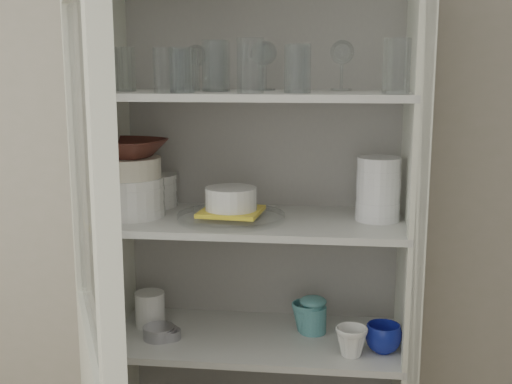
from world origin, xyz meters
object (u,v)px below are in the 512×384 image
Objects in this scene: white_ramekin at (231,199)px; mug_teal at (307,317)px; terracotta_bowl at (127,148)px; teal_jar at (313,317)px; goblet_3 at (342,63)px; plate_stack_back at (148,190)px; goblet_0 at (196,66)px; mug_white at (351,342)px; white_canister at (150,309)px; cream_bowl at (128,167)px; measuring_cups at (159,332)px; yellow_trivet at (231,212)px; plate_stack_front at (129,197)px; goblet_2 at (265,64)px; goblet_1 at (262,64)px; mug_blue at (383,338)px; grey_bowl_stack at (378,189)px; pantry_cabinet at (258,305)px; glass_platter at (231,216)px.

white_ramekin is 0.49m from mug_teal.
teal_jar is (0.60, 0.06, -0.57)m from terracotta_bowl.
plate_stack_back is at bearing 179.48° from goblet_3.
goblet_0 is 1.01m from mug_white.
teal_jar is 0.56m from white_canister.
goblet_0 is at bearing 133.85° from white_ramekin.
cream_bowl is 2.05× the size of measuring_cups.
terracotta_bowl is 0.39m from yellow_trivet.
goblet_0 is 0.48m from plate_stack_front.
goblet_2 reaches higher than plate_stack_front.
goblet_1 is 1.49× the size of mug_blue.
goblet_2 is 0.80× the size of cream_bowl.
goblet_0 is at bearing -8.71° from plate_stack_back.
goblet_1 reaches higher than plate_stack_front.
goblet_3 reaches higher than goblet_0.
goblet_3 is at bearing 48.04° from teal_jar.
terracotta_bowl is (-0.42, -0.11, -0.26)m from goblet_1.
grey_bowl_stack is at bearing -12.31° from goblet_2.
white_ramekin reaches higher than mug_white.
plate_stack_front is at bearing -126.86° from white_canister.
cream_bowl is at bearing -96.53° from plate_stack_back.
plate_stack_back is 0.85m from mug_white.
yellow_trivet is 0.93× the size of grey_bowl_stack.
mug_teal is at bearing 108.94° from mug_white.
white_canister is at bearing -174.33° from mug_teal.
goblet_3 is 0.59m from yellow_trivet.
plate_stack_back is 0.85× the size of terracotta_bowl.
goblet_2 is 0.94m from measuring_cups.
plate_stack_back is at bearing 139.65° from mug_white.
goblet_1 is at bearing 124.20° from mug_white.
grey_bowl_stack is at bearing 93.11° from mug_blue.
teal_jar is at bearing 170.93° from grey_bowl_stack.
grey_bowl_stack is (0.79, 0.03, -0.06)m from cream_bowl.
measuring_cups is (-0.10, -0.17, -0.86)m from goblet_0.
white_ramekin is 1.45× the size of mug_blue.
measuring_cups is at bearing -172.38° from yellow_trivet.
grey_bowl_stack is at bearing -8.27° from pantry_cabinet.
mug_blue is at bearing -5.51° from yellow_trivet.
plate_stack_back is (-0.66, 0.01, -0.43)m from goblet_3.
cream_bowl is at bearing -147.67° from goblet_0.
mug_blue is (0.80, -0.21, -0.41)m from plate_stack_back.
goblet_0 is 0.97× the size of white_ramekin.
goblet_3 is 0.88m from mug_blue.
goblet_2 is 1.59× the size of mug_teal.
plate_stack_back is at bearing 171.10° from teal_jar.
yellow_trivet is 1.71× the size of teal_jar.
grey_bowl_stack is at bearing -12.19° from goblet_1.
teal_jar is at bearing 12.33° from measuring_cups.
glass_platter is at bearing -122.87° from goblet_1.
grey_bowl_stack is at bearing -1.60° from white_canister.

